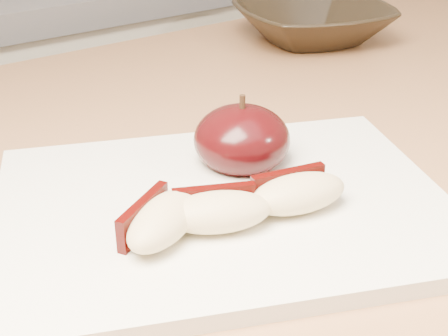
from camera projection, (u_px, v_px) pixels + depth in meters
cutting_board at (224, 207)px, 0.44m from camera, size 0.38×0.34×0.01m
apple_half at (242, 139)px, 0.48m from camera, size 0.09×0.09×0.06m
apple_wedge_a at (161, 219)px, 0.39m from camera, size 0.08×0.06×0.03m
apple_wedge_b at (217, 211)px, 0.40m from camera, size 0.08×0.06×0.03m
apple_wedge_c at (297, 192)px, 0.42m from camera, size 0.08×0.05×0.03m
bowl at (311, 22)px, 0.81m from camera, size 0.24×0.24×0.05m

